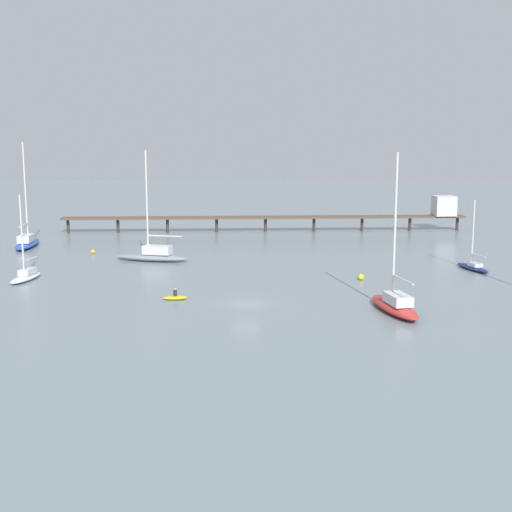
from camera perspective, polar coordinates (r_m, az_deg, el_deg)
The scene contains 10 objects.
ground_plane at distance 62.97m, azimuth -0.78°, elevation -4.11°, with size 400.00×400.00×0.00m, color gray.
pier at distance 114.47m, azimuth 6.83°, elevation 3.64°, with size 67.92×9.56×5.91m.
sailboat_red at distance 61.00m, azimuth 11.74°, elevation -3.95°, with size 4.45×9.14×14.14m.
sailboat_blue at distance 102.00m, azimuth -18.90°, elevation 1.20°, with size 3.71×10.18×14.99m.
sailboat_gray at distance 86.26m, azimuth -8.75°, elevation 0.16°, with size 9.96×4.14×14.00m.
sailboat_navy at distance 83.47m, azimuth 17.98°, elevation -0.77°, with size 3.24×6.38×8.29m.
sailboat_white at distance 77.73m, azimuth -18.98°, elevation -1.51°, with size 2.35×6.20×9.42m.
dinghy_yellow at distance 65.18m, azimuth -6.88°, elevation -3.50°, with size 2.51×1.44×1.14m.
mooring_buoy_inner at distance 74.57m, azimuth 8.93°, elevation -1.77°, with size 0.69×0.69×0.69m, color yellow.
mooring_buoy_mid at distance 93.64m, azimuth -13.70°, elevation 0.37°, with size 0.56×0.56×0.56m, color yellow.
Camera 1 is at (3.78, -61.02, 15.05)m, focal length 47.02 mm.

